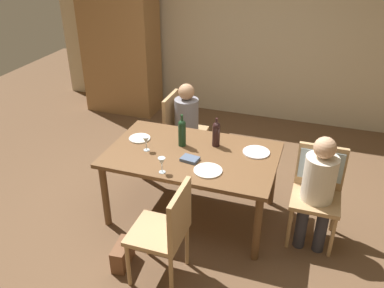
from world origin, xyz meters
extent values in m
plane|color=brown|center=(0.00, 0.00, 0.00)|extent=(10.00, 10.00, 0.00)
cube|color=beige|center=(0.00, 2.71, 1.35)|extent=(6.40, 0.12, 2.70)
cube|color=olive|center=(-1.92, 2.26, 1.05)|extent=(1.10, 0.56, 2.10)
cube|color=brown|center=(0.00, 0.00, 0.71)|extent=(1.64, 1.01, 0.04)
cylinder|color=brown|center=(-0.75, -0.44, 0.35)|extent=(0.07, 0.07, 0.69)
cylinder|color=brown|center=(0.75, -0.44, 0.35)|extent=(0.07, 0.07, 0.69)
cylinder|color=brown|center=(-0.75, 0.44, 0.35)|extent=(0.07, 0.07, 0.69)
cylinder|color=brown|center=(0.75, 0.44, 0.35)|extent=(0.07, 0.07, 0.69)
cylinder|color=tan|center=(1.39, -0.19, 0.22)|extent=(0.04, 0.04, 0.44)
cylinder|color=tan|center=(1.01, -0.19, 0.22)|extent=(0.04, 0.04, 0.44)
cylinder|color=tan|center=(1.39, 0.19, 0.22)|extent=(0.04, 0.04, 0.44)
cylinder|color=tan|center=(1.01, 0.19, 0.22)|extent=(0.04, 0.04, 0.44)
cube|color=tan|center=(1.20, 0.00, 0.46)|extent=(0.44, 0.44, 0.04)
cube|color=tan|center=(1.20, 0.20, 0.70)|extent=(0.44, 0.04, 0.44)
cube|color=#ADC6D6|center=(1.20, 0.20, 0.72)|extent=(0.40, 0.07, 0.31)
cylinder|color=tan|center=(-0.18, 1.08, 0.22)|extent=(0.04, 0.04, 0.44)
cylinder|color=tan|center=(-0.18, 0.70, 0.22)|extent=(0.04, 0.04, 0.44)
cylinder|color=tan|center=(-0.56, 1.08, 0.22)|extent=(0.04, 0.04, 0.44)
cylinder|color=tan|center=(-0.56, 0.70, 0.22)|extent=(0.04, 0.04, 0.44)
cube|color=tan|center=(-0.37, 0.89, 0.46)|extent=(0.44, 0.44, 0.04)
cube|color=tan|center=(-0.57, 0.89, 0.70)|extent=(0.04, 0.44, 0.44)
cylinder|color=tan|center=(-0.19, -1.08, 0.22)|extent=(0.04, 0.04, 0.44)
cylinder|color=tan|center=(-0.19, -0.70, 0.22)|extent=(0.04, 0.04, 0.44)
cylinder|color=tan|center=(0.19, -1.08, 0.22)|extent=(0.04, 0.04, 0.44)
cylinder|color=tan|center=(0.19, -0.70, 0.22)|extent=(0.04, 0.04, 0.44)
cube|color=tan|center=(0.00, -0.89, 0.46)|extent=(0.44, 0.44, 0.04)
cube|color=tan|center=(0.20, -0.89, 0.70)|extent=(0.04, 0.44, 0.44)
cylinder|color=#33333D|center=(1.29, -0.14, 0.23)|extent=(0.11, 0.11, 0.46)
cylinder|color=#33333D|center=(1.11, -0.14, 0.23)|extent=(0.11, 0.11, 0.46)
cylinder|color=beige|center=(1.20, 0.00, 0.68)|extent=(0.29, 0.29, 0.45)
sphere|color=tan|center=(1.20, 0.00, 1.01)|extent=(0.19, 0.19, 0.19)
cylinder|color=#33333D|center=(-0.24, 0.97, 0.23)|extent=(0.10, 0.10, 0.46)
cylinder|color=#33333D|center=(-0.24, 0.80, 0.23)|extent=(0.10, 0.10, 0.46)
cylinder|color=gray|center=(-0.37, 0.89, 0.68)|extent=(0.28, 0.28, 0.43)
sphere|color=tan|center=(-0.37, 0.89, 0.99)|extent=(0.19, 0.19, 0.19)
cylinder|color=black|center=(0.18, 0.22, 0.83)|extent=(0.08, 0.08, 0.20)
sphere|color=black|center=(0.18, 0.22, 0.95)|extent=(0.08, 0.08, 0.08)
cylinder|color=black|center=(0.18, 0.22, 0.99)|extent=(0.03, 0.03, 0.07)
cylinder|color=#19381E|center=(-0.14, 0.12, 0.84)|extent=(0.08, 0.08, 0.22)
sphere|color=#19381E|center=(-0.14, 0.12, 0.97)|extent=(0.08, 0.08, 0.08)
cylinder|color=#19381E|center=(-0.14, 0.12, 1.02)|extent=(0.03, 0.03, 0.09)
cylinder|color=silver|center=(-0.14, -0.41, 0.73)|extent=(0.06, 0.06, 0.00)
cylinder|color=silver|center=(-0.14, -0.41, 0.77)|extent=(0.01, 0.01, 0.07)
cone|color=silver|center=(-0.14, -0.41, 0.84)|extent=(0.07, 0.07, 0.07)
cylinder|color=silver|center=(-0.44, -0.09, 0.73)|extent=(0.06, 0.06, 0.00)
cylinder|color=silver|center=(-0.44, -0.09, 0.77)|extent=(0.01, 0.01, 0.07)
cone|color=silver|center=(-0.44, -0.09, 0.84)|extent=(0.07, 0.07, 0.07)
cylinder|color=white|center=(0.24, -0.26, 0.74)|extent=(0.26, 0.26, 0.01)
cylinder|color=white|center=(0.59, 0.21, 0.74)|extent=(0.26, 0.26, 0.01)
cylinder|color=silver|center=(-0.61, 0.10, 0.74)|extent=(0.22, 0.22, 0.01)
cube|color=#4C5B75|center=(0.03, -0.14, 0.75)|extent=(0.18, 0.14, 0.03)
cube|color=brown|center=(-0.35, -0.89, 0.11)|extent=(0.15, 0.29, 0.22)
camera|label=1|loc=(1.09, -3.20, 2.69)|focal=37.77mm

